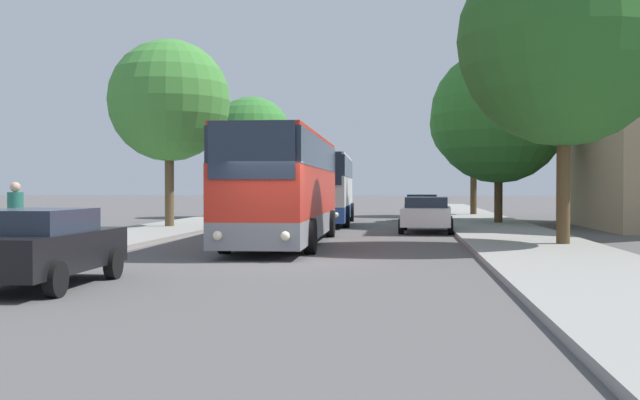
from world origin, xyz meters
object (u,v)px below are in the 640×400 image
at_px(parked_car_right_far, 422,207).
at_px(parked_car_right_near, 427,214).
at_px(tree_right_far, 474,124).
at_px(parked_car_left_curb, 38,246).
at_px(tree_left_near, 252,137).
at_px(pedestrian_waiting_far, 16,221).
at_px(tree_left_far, 169,101).
at_px(bus_middle, 325,188).
at_px(tree_right_mid, 564,40).
at_px(bus_front, 285,187).
at_px(tree_right_near, 499,116).

bearing_deg(parked_car_right_far, parked_car_right_near, 90.87).
height_order(parked_car_right_far, tree_right_far, tree_right_far).
bearing_deg(parked_car_left_curb, parked_car_right_far, 74.01).
bearing_deg(parked_car_left_curb, tree_left_near, 93.83).
height_order(parked_car_right_far, pedestrian_waiting_far, pedestrian_waiting_far).
distance_m(parked_car_right_near, tree_left_far, 12.25).
distance_m(bus_middle, tree_right_mid, 17.16).
xyz_separation_m(pedestrian_waiting_far, tree_right_mid, (13.77, 6.85, 5.21)).
bearing_deg(parked_car_right_near, tree_left_far, -1.24).
height_order(tree_left_near, tree_right_far, tree_right_far).
relative_size(tree_left_far, tree_right_far, 0.96).
bearing_deg(parked_car_right_near, tree_left_near, -50.47).
xyz_separation_m(bus_front, parked_car_right_far, (4.78, 17.22, -1.11)).
bearing_deg(parked_car_left_curb, bus_front, 74.55).
relative_size(bus_front, tree_right_mid, 1.30).
relative_size(bus_middle, tree_right_near, 1.26).
xyz_separation_m(parked_car_right_far, tree_right_near, (3.62, -4.14, 4.57)).
bearing_deg(parked_car_left_curb, bus_middle, 82.78).
xyz_separation_m(tree_right_mid, tree_right_far, (-0.47, 25.03, -0.40)).
xyz_separation_m(parked_car_right_near, tree_right_far, (3.41, 17.20, 5.11)).
bearing_deg(tree_right_mid, parked_car_right_far, 102.17).
bearing_deg(tree_right_far, pedestrian_waiting_far, -112.65).
distance_m(parked_car_right_far, pedestrian_waiting_far, 26.74).
relative_size(pedestrian_waiting_far, tree_right_far, 0.21).
bearing_deg(parked_car_right_far, tree_left_far, 40.79).
height_order(tree_right_near, tree_right_mid, tree_right_mid).
height_order(tree_left_far, tree_right_far, tree_right_far).
bearing_deg(tree_left_near, tree_right_far, 14.56).
distance_m(parked_car_right_far, tree_right_near, 7.15).
height_order(parked_car_left_curb, tree_right_mid, tree_right_mid).
distance_m(bus_middle, parked_car_right_near, 7.98).
relative_size(bus_front, parked_car_right_near, 2.56).
xyz_separation_m(parked_car_right_far, tree_left_near, (-10.20, 3.50, 4.18)).
distance_m(bus_middle, pedestrian_waiting_far, 21.48).
distance_m(pedestrian_waiting_far, tree_left_near, 28.61).
distance_m(bus_front, bus_middle, 13.26).
xyz_separation_m(parked_car_right_near, pedestrian_waiting_far, (-9.89, -14.68, 0.31)).
bearing_deg(bus_middle, tree_left_near, 123.07).
relative_size(parked_car_right_near, pedestrian_waiting_far, 2.59).
bearing_deg(tree_right_mid, parked_car_right_near, 116.41).
distance_m(bus_front, parked_car_right_far, 17.90).
xyz_separation_m(bus_front, tree_right_far, (8.19, 24.25, 4.01)).
height_order(bus_front, pedestrian_waiting_far, bus_front).
bearing_deg(tree_right_mid, bus_middle, 122.08).
xyz_separation_m(bus_middle, tree_left_near, (-5.28, 7.46, 3.12)).
relative_size(bus_middle, parked_car_right_far, 2.66).
relative_size(pedestrian_waiting_far, tree_left_far, 0.22).
bearing_deg(bus_front, tree_left_near, 103.37).
height_order(parked_car_left_curb, parked_car_right_near, parked_car_left_curb).
relative_size(pedestrian_waiting_far, tree_left_near, 0.25).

